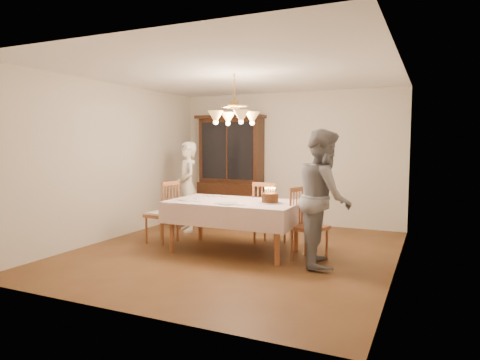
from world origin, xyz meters
The scene contains 14 objects.
ground centered at (0.00, 0.00, 0.00)m, with size 5.00×5.00×0.00m, color #533117.
room_shell centered at (0.00, 0.00, 1.58)m, with size 5.00×5.00×5.00m.
dining_table centered at (0.00, 0.00, 0.68)m, with size 1.90×1.10×0.76m.
china_hutch centered at (-1.14, 2.25, 1.04)m, with size 1.38×0.54×2.16m.
chair_far_side centered at (0.32, 0.63, 0.44)m, with size 0.49×0.47×1.00m.
chair_left_end centered at (-1.30, 0.03, 0.45)m, with size 0.46×0.48×1.00m.
chair_right_end centered at (1.12, 0.02, 0.44)m, with size 0.52×0.54×1.00m.
elderly_woman centered at (-1.41, 0.99, 0.81)m, with size 0.59×0.39×1.63m, color white.
adult_in_grey centered at (1.36, -0.13, 0.89)m, with size 0.87×0.68×1.79m, color slate.
birthday_cake centered at (0.56, -0.01, 0.83)m, with size 0.30×0.30×0.22m.
place_setting_near_left centered at (-0.64, -0.24, 0.77)m, with size 0.42×0.27×0.02m.
place_setting_near_right centered at (0.08, -0.34, 0.77)m, with size 0.42×0.27×0.02m.
place_setting_far_left centered at (-0.49, 0.35, 0.77)m, with size 0.38×0.24×0.02m.
chandelier centered at (0.00, 0.00, 1.98)m, with size 0.62×0.62×0.73m.
Camera 1 is at (2.66, -5.62, 1.61)m, focal length 32.00 mm.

